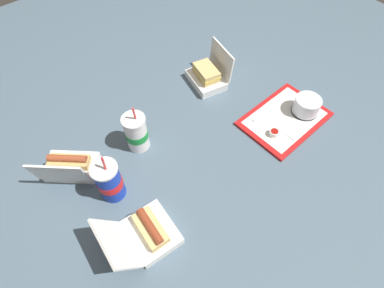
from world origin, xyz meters
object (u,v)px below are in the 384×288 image
at_px(ketchup_cup, 274,133).
at_px(clamshell_sandwich_center, 208,75).
at_px(clamshell_hotdog_corner, 147,233).
at_px(food_tray, 285,119).
at_px(cake_container, 306,106).
at_px(plastic_fork, 262,115).
at_px(clamshell_hotdog_front, 70,166).
at_px(soda_cup_right, 136,133).
at_px(soda_cup_front, 109,181).

relative_size(ketchup_cup, clamshell_sandwich_center, 0.19).
bearing_deg(clamshell_hotdog_corner, ketchup_cup, 0.70).
relative_size(food_tray, cake_container, 3.29).
distance_m(food_tray, clamshell_hotdog_corner, 0.76).
xyz_separation_m(plastic_fork, clamshell_hotdog_front, (-0.77, 0.29, 0.02)).
bearing_deg(soda_cup_right, plastic_fork, -24.41).
bearing_deg(clamshell_sandwich_center, clamshell_hotdog_corner, -146.75).
distance_m(soda_cup_right, soda_cup_front, 0.23).
distance_m(clamshell_hotdog_front, soda_cup_front, 0.20).
bearing_deg(cake_container, clamshell_sandwich_center, 114.10).
height_order(food_tray, soda_cup_right, soda_cup_right).
distance_m(food_tray, soda_cup_right, 0.64).
bearing_deg(cake_container, clamshell_hotdog_corner, -179.64).
distance_m(food_tray, soda_cup_front, 0.78).
xyz_separation_m(soda_cup_right, soda_cup_front, (-0.19, -0.12, 0.00)).
height_order(cake_container, clamshell_hotdog_corner, clamshell_hotdog_corner).
xyz_separation_m(cake_container, ketchup_cup, (-0.20, 0.00, -0.02)).
distance_m(clamshell_hotdog_corner, soda_cup_right, 0.39).
height_order(plastic_fork, soda_cup_right, soda_cup_right).
distance_m(ketchup_cup, clamshell_sandwich_center, 0.42).
relative_size(cake_container, ketchup_cup, 2.86).
height_order(clamshell_hotdog_corner, clamshell_sandwich_center, clamshell_sandwich_center).
bearing_deg(clamshell_sandwich_center, ketchup_cup, -91.60).
bearing_deg(clamshell_hotdog_front, ketchup_cup, -28.46).
height_order(clamshell_hotdog_front, soda_cup_right, soda_cup_right).
distance_m(ketchup_cup, soda_cup_front, 0.68).
bearing_deg(soda_cup_front, plastic_fork, -8.73).
distance_m(clamshell_hotdog_corner, soda_cup_front, 0.22).
relative_size(clamshell_hotdog_front, soda_cup_front, 1.03).
bearing_deg(clamshell_hotdog_corner, food_tray, 2.78).
relative_size(clamshell_hotdog_front, soda_cup_right, 1.07).
xyz_separation_m(food_tray, clamshell_hotdog_front, (-0.83, 0.36, 0.03)).
distance_m(cake_container, plastic_fork, 0.19).
height_order(cake_container, plastic_fork, cake_container).
height_order(clamshell_hotdog_corner, soda_cup_front, soda_cup_front).
bearing_deg(plastic_fork, clamshell_sandwich_center, 96.40).
distance_m(ketchup_cup, clamshell_hotdog_corner, 0.65).
height_order(food_tray, clamshell_hotdog_corner, clamshell_hotdog_corner).
distance_m(cake_container, clamshell_hotdog_corner, 0.85).
height_order(plastic_fork, soda_cup_front, soda_cup_front).
bearing_deg(plastic_fork, cake_container, -33.34).
bearing_deg(soda_cup_front, ketchup_cup, -17.99).
xyz_separation_m(clamshell_hotdog_corner, clamshell_hotdog_front, (-0.07, 0.40, -0.00)).
relative_size(clamshell_hotdog_corner, soda_cup_front, 1.02).
xyz_separation_m(cake_container, plastic_fork, (-0.16, 0.11, -0.03)).
bearing_deg(clamshell_hotdog_front, soda_cup_front, -67.60).
relative_size(ketchup_cup, plastic_fork, 0.36).
distance_m(plastic_fork, clamshell_sandwich_center, 0.32).
bearing_deg(clamshell_hotdog_corner, cake_container, 0.36).
height_order(cake_container, clamshell_sandwich_center, clamshell_sandwich_center).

